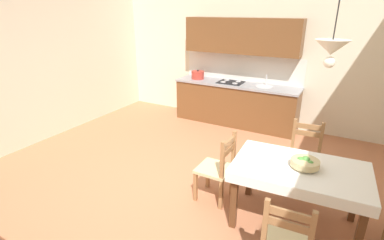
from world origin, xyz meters
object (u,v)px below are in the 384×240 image
at_px(kitchen_cabinetry, 237,85).
at_px(dining_chair_kitchen_side, 304,157).
at_px(dining_table, 299,177).
at_px(pendant_lamp, 332,48).
at_px(dining_chair_tv_side, 217,169).
at_px(fruit_bowl, 305,163).

distance_m(kitchen_cabinetry, dining_chair_kitchen_side, 2.55).
relative_size(dining_table, pendant_lamp, 1.84).
bearing_deg(dining_chair_tv_side, dining_chair_kitchen_side, 43.79).
bearing_deg(dining_chair_tv_side, dining_table, -0.79).
distance_m(dining_chair_kitchen_side, pendant_lamp, 1.78).
relative_size(kitchen_cabinetry, dining_chair_tv_side, 2.82).
relative_size(kitchen_cabinetry, dining_table, 1.77).
bearing_deg(pendant_lamp, fruit_bowl, -131.52).
relative_size(kitchen_cabinetry, pendant_lamp, 3.26).
relative_size(fruit_bowl, pendant_lamp, 0.37).
xyz_separation_m(dining_table, dining_chair_kitchen_side, (-0.07, 0.89, -0.18)).
distance_m(kitchen_cabinetry, dining_table, 3.27).
bearing_deg(fruit_bowl, dining_chair_kitchen_side, 96.71).
xyz_separation_m(dining_chair_kitchen_side, dining_chair_tv_side, (-0.92, -0.88, 0.00)).
relative_size(dining_chair_tv_side, pendant_lamp, 1.16).
relative_size(dining_chair_kitchen_side, fruit_bowl, 3.10).
bearing_deg(dining_chair_tv_side, kitchen_cabinetry, 106.28).
distance_m(dining_table, pendant_lamp, 1.40).
xyz_separation_m(dining_table, dining_chair_tv_side, (-0.99, 0.01, -0.18)).
bearing_deg(dining_chair_kitchen_side, dining_table, -85.65).
distance_m(dining_chair_tv_side, fruit_bowl, 1.09).
xyz_separation_m(dining_chair_kitchen_side, pendant_lamp, (0.17, -0.82, 1.57)).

